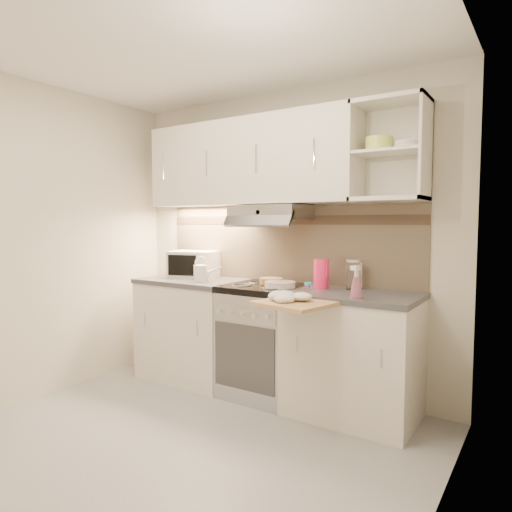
{
  "coord_description": "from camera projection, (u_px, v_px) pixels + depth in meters",
  "views": [
    {
      "loc": [
        1.92,
        -1.98,
        1.4
      ],
      "look_at": [
        0.02,
        0.95,
        1.14
      ],
      "focal_mm": 32.0,
      "sensor_mm": 36.0,
      "label": 1
    }
  ],
  "objects": [
    {
      "name": "ground",
      "position": [
        170.0,
        451.0,
        2.8
      ],
      "size": [
        3.0,
        3.0,
        0.0
      ],
      "primitive_type": "plane",
      "color": "#969699",
      "rests_on": "ground"
    },
    {
      "name": "room_shell",
      "position": [
        206.0,
        188.0,
        2.99
      ],
      "size": [
        3.04,
        2.84,
        2.52
      ],
      "color": "beige",
      "rests_on": "ground"
    },
    {
      "name": "base_cabinet_left",
      "position": [
        194.0,
        331.0,
        4.1
      ],
      "size": [
        0.9,
        0.6,
        0.86
      ],
      "primitive_type": "cube",
      "color": "silver",
      "rests_on": "ground"
    },
    {
      "name": "worktop_left",
      "position": [
        193.0,
        281.0,
        4.06
      ],
      "size": [
        0.92,
        0.62,
        0.04
      ],
      "primitive_type": "cube",
      "color": "#47474C",
      "rests_on": "base_cabinet_left"
    },
    {
      "name": "base_cabinet_right",
      "position": [
        353.0,
        357.0,
        3.28
      ],
      "size": [
        0.9,
        0.6,
        0.86
      ],
      "primitive_type": "cube",
      "color": "silver",
      "rests_on": "ground"
    },
    {
      "name": "worktop_right",
      "position": [
        354.0,
        296.0,
        3.25
      ],
      "size": [
        0.92,
        0.62,
        0.04
      ],
      "primitive_type": "cube",
      "color": "#47474C",
      "rests_on": "base_cabinet_right"
    },
    {
      "name": "electric_range",
      "position": [
        264.0,
        340.0,
        3.69
      ],
      "size": [
        0.6,
        0.6,
        0.9
      ],
      "color": "#B7B7BC",
      "rests_on": "ground"
    },
    {
      "name": "microwave",
      "position": [
        194.0,
        264.0,
        4.2
      ],
      "size": [
        0.49,
        0.41,
        0.24
      ],
      "rotation": [
        0.0,
        0.0,
        0.26
      ],
      "color": "silver",
      "rests_on": "worktop_left"
    },
    {
      "name": "watering_can",
      "position": [
        202.0,
        272.0,
        3.89
      ],
      "size": [
        0.25,
        0.14,
        0.21
      ],
      "rotation": [
        0.0,
        0.0,
        0.34
      ],
      "color": "white",
      "rests_on": "worktop_left"
    },
    {
      "name": "plate_stack",
      "position": [
        280.0,
        284.0,
        3.52
      ],
      "size": [
        0.24,
        0.24,
        0.05
      ],
      "rotation": [
        0.0,
        0.0,
        0.16
      ],
      "color": "white",
      "rests_on": "electric_range"
    },
    {
      "name": "bread_loaf",
      "position": [
        271.0,
        281.0,
        3.72
      ],
      "size": [
        0.19,
        0.19,
        0.05
      ],
      "primitive_type": "cylinder",
      "color": "#AA8249",
      "rests_on": "electric_range"
    },
    {
      "name": "pink_pitcher",
      "position": [
        321.0,
        274.0,
        3.46
      ],
      "size": [
        0.12,
        0.11,
        0.23
      ],
      "rotation": [
        0.0,
        0.0,
        -0.18
      ],
      "color": "#FA215A",
      "rests_on": "worktop_right"
    },
    {
      "name": "glass_jar",
      "position": [
        354.0,
        274.0,
        3.4
      ],
      "size": [
        0.12,
        0.12,
        0.23
      ],
      "rotation": [
        0.0,
        0.0,
        -0.4
      ],
      "color": "silver",
      "rests_on": "worktop_right"
    },
    {
      "name": "spice_jar",
      "position": [
        308.0,
        288.0,
        3.19
      ],
      "size": [
        0.05,
        0.05,
        0.08
      ],
      "rotation": [
        0.0,
        0.0,
        0.29
      ],
      "color": "white",
      "rests_on": "worktop_right"
    },
    {
      "name": "spray_bottle",
      "position": [
        356.0,
        285.0,
        3.0
      ],
      "size": [
        0.09,
        0.09,
        0.23
      ],
      "rotation": [
        0.0,
        0.0,
        -0.17
      ],
      "color": "pink",
      "rests_on": "worktop_right"
    },
    {
      "name": "cutting_board",
      "position": [
        295.0,
        303.0,
        2.98
      ],
      "size": [
        0.52,
        0.48,
        0.02
      ],
      "primitive_type": "cube",
      "rotation": [
        0.0,
        0.0,
        -0.2
      ],
      "color": "tan",
      "rests_on": "base_cabinet_right"
    },
    {
      "name": "dish_towel",
      "position": [
        287.0,
        296.0,
        2.98
      ],
      "size": [
        0.33,
        0.3,
        0.07
      ],
      "primitive_type": null,
      "rotation": [
        0.0,
        0.0,
        0.33
      ],
      "color": "white",
      "rests_on": "cutting_board"
    }
  ]
}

